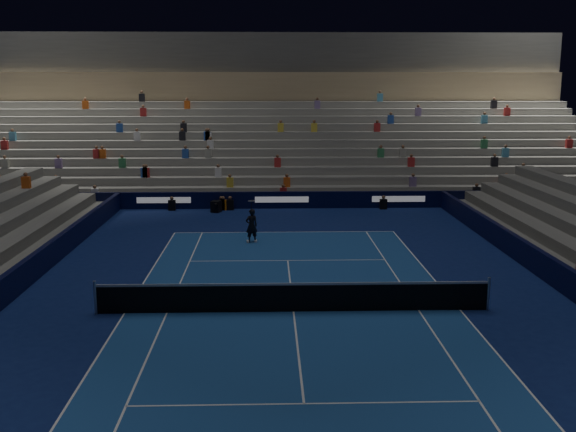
# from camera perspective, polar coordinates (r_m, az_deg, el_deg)

# --- Properties ---
(ground) EXTENTS (90.00, 90.00, 0.00)m
(ground) POSITION_cam_1_polar(r_m,az_deg,el_deg) (21.95, 0.47, -8.20)
(ground) COLOR #0D1B53
(ground) RESTS_ON ground
(court_surface) EXTENTS (10.97, 23.77, 0.01)m
(court_surface) POSITION_cam_1_polar(r_m,az_deg,el_deg) (21.95, 0.47, -8.18)
(court_surface) COLOR navy
(court_surface) RESTS_ON ground
(sponsor_barrier_far) EXTENTS (44.00, 0.25, 1.00)m
(sponsor_barrier_far) POSITION_cam_1_polar(r_m,az_deg,el_deg) (39.78, -0.54, 1.39)
(sponsor_barrier_far) COLOR black
(sponsor_barrier_far) RESTS_ON ground
(grandstand_main) EXTENTS (44.00, 15.20, 11.20)m
(grandstand_main) POSITION_cam_1_polar(r_m,az_deg,el_deg) (48.75, -0.78, 6.61)
(grandstand_main) COLOR slate
(grandstand_main) RESTS_ON ground
(tennis_net) EXTENTS (12.90, 0.10, 1.10)m
(tennis_net) POSITION_cam_1_polar(r_m,az_deg,el_deg) (21.79, 0.48, -6.94)
(tennis_net) COLOR #B2B2B7
(tennis_net) RESTS_ON ground
(tennis_player) EXTENTS (0.69, 0.58, 1.60)m
(tennis_player) POSITION_cam_1_polar(r_m,az_deg,el_deg) (31.15, -3.14, -0.83)
(tennis_player) COLOR black
(tennis_player) RESTS_ON ground
(broadcast_camera) EXTENTS (0.66, 1.03, 0.66)m
(broadcast_camera) POSITION_cam_1_polar(r_m,az_deg,el_deg) (38.81, -6.17, 0.83)
(broadcast_camera) COLOR black
(broadcast_camera) RESTS_ON ground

